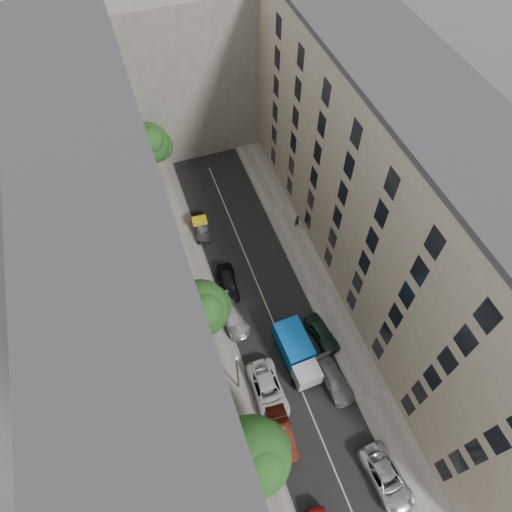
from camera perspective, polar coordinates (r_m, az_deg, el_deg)
name	(u,v)px	position (r m, az deg, el deg)	size (l,w,h in m)	color
ground	(267,307)	(43.59, 1.37, -6.38)	(120.00, 120.00, 0.00)	#4C4C49
road_surface	(267,307)	(43.58, 1.37, -6.37)	(8.00, 44.00, 0.02)	black
sidewalk_left	(211,324)	(42.87, -5.62, -8.45)	(3.00, 44.00, 0.15)	gray
sidewalk_right	(320,290)	(44.85, 7.99, -4.22)	(3.00, 44.00, 0.15)	gray
building_left	(127,285)	(34.38, -15.79, -3.52)	(8.00, 44.00, 20.00)	#4F4D4A
building_right	(396,208)	(39.12, 17.04, 5.71)	(8.00, 44.00, 20.00)	tan
building_endcap	(182,60)	(56.20, -9.21, 22.99)	(18.00, 12.00, 18.00)	gray
tarp_truck	(297,353)	(40.13, 5.14, -11.93)	(2.49, 5.82, 2.66)	black
car_left_1	(282,434)	(38.67, 3.24, -21.28)	(1.57, 4.49, 1.48)	#4E180F
car_left_2	(268,390)	(39.57, 1.49, -16.44)	(2.51, 5.43, 1.51)	silver
car_left_3	(231,316)	(42.36, -3.13, -7.56)	(1.98, 4.87, 1.41)	#B4B5BA
car_left_4	(228,282)	(44.17, -3.56, -3.32)	(1.74, 4.32, 1.47)	black
car_left_5	(201,227)	(48.53, -6.95, 3.65)	(1.36, 3.91, 1.29)	black
car_right_0	(386,478)	(39.24, 15.99, -25.14)	(2.39, 5.18, 1.44)	#B1B1B5
car_right_1	(334,380)	(40.48, 9.72, -15.02)	(1.88, 4.62, 1.34)	slate
car_right_2	(322,333)	(41.97, 8.26, -9.56)	(1.67, 4.15, 1.41)	#152F23
tree_near	(254,458)	(33.82, -0.29, -23.93)	(5.70, 5.48, 7.80)	#382619
tree_mid	(202,310)	(37.80, -6.77, -6.70)	(5.10, 4.80, 7.68)	#382619
tree_far	(150,145)	(50.57, -13.11, 13.34)	(4.77, 4.41, 8.14)	#382619
lamp_post	(237,370)	(36.56, -2.36, -14.00)	(0.36, 0.36, 6.50)	#1A5C29
pedestrian	(297,221)	(48.54, 5.15, 4.42)	(0.55, 0.36, 1.52)	black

